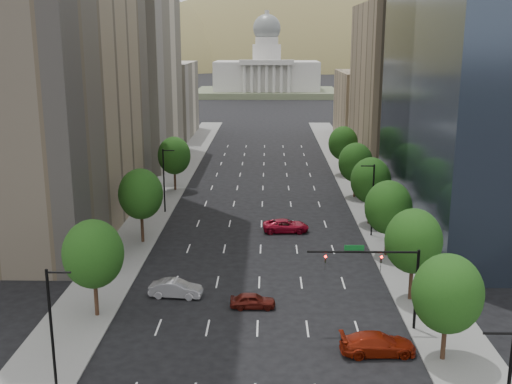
# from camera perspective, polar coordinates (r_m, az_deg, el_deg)

# --- Properties ---
(sidewalk_left) EXTENTS (6.00, 200.00, 0.15)m
(sidewalk_left) POSITION_cam_1_polar(r_m,az_deg,el_deg) (82.14, -10.37, -2.80)
(sidewalk_left) COLOR slate
(sidewalk_left) RESTS_ON ground
(sidewalk_right) EXTENTS (6.00, 200.00, 0.15)m
(sidewalk_right) POSITION_cam_1_polar(r_m,az_deg,el_deg) (81.83, 11.45, -2.92)
(sidewalk_right) COLOR slate
(sidewalk_right) RESTS_ON ground
(midrise_cream_left) EXTENTS (14.00, 30.00, 35.00)m
(midrise_cream_left) POSITION_cam_1_polar(r_m,az_deg,el_deg) (122.93, -11.18, 10.93)
(midrise_cream_left) COLOR beige
(midrise_cream_left) RESTS_ON ground
(filler_left) EXTENTS (14.00, 26.00, 18.00)m
(filler_left) POSITION_cam_1_polar(r_m,az_deg,el_deg) (155.87, -8.48, 8.49)
(filler_left) COLOR beige
(filler_left) RESTS_ON ground
(parking_tan_right) EXTENTS (14.00, 30.00, 30.00)m
(parking_tan_right) POSITION_cam_1_polar(r_m,az_deg,el_deg) (119.80, 12.98, 9.57)
(parking_tan_right) COLOR #8C7759
(parking_tan_right) RESTS_ON ground
(filler_right) EXTENTS (14.00, 26.00, 16.00)m
(filler_right) POSITION_cam_1_polar(r_m,az_deg,el_deg) (152.75, 10.35, 7.93)
(filler_right) COLOR #8C7759
(filler_right) RESTS_ON ground
(tree_right_0) EXTENTS (5.20, 5.20, 8.39)m
(tree_right_0) POSITION_cam_1_polar(r_m,az_deg,el_deg) (47.60, 17.34, -8.99)
(tree_right_0) COLOR #382316
(tree_right_0) RESTS_ON ground
(tree_right_1) EXTENTS (5.20, 5.20, 8.75)m
(tree_right_1) POSITION_cam_1_polar(r_m,az_deg,el_deg) (57.44, 14.40, -4.43)
(tree_right_1) COLOR #382316
(tree_right_1) RESTS_ON ground
(tree_right_2) EXTENTS (5.20, 5.20, 8.61)m
(tree_right_2) POSITION_cam_1_polar(r_m,az_deg,el_deg) (68.71, 12.17, -1.41)
(tree_right_2) COLOR #382316
(tree_right_2) RESTS_ON ground
(tree_right_3) EXTENTS (5.20, 5.20, 8.89)m
(tree_right_3) POSITION_cam_1_polar(r_m,az_deg,el_deg) (80.10, 10.59, 1.06)
(tree_right_3) COLOR #382316
(tree_right_3) RESTS_ON ground
(tree_right_4) EXTENTS (5.20, 5.20, 8.46)m
(tree_right_4) POSITION_cam_1_polar(r_m,az_deg,el_deg) (93.72, 9.22, 2.72)
(tree_right_4) COLOR #382316
(tree_right_4) RESTS_ON ground
(tree_right_5) EXTENTS (5.20, 5.20, 8.75)m
(tree_right_5) POSITION_cam_1_polar(r_m,az_deg,el_deg) (109.28, 8.09, 4.50)
(tree_right_5) COLOR #382316
(tree_right_5) RESTS_ON ground
(tree_left_0) EXTENTS (5.20, 5.20, 8.75)m
(tree_left_0) POSITION_cam_1_polar(r_m,az_deg,el_deg) (54.20, -14.86, -5.58)
(tree_left_0) COLOR #382316
(tree_left_0) RESTS_ON ground
(tree_left_1) EXTENTS (5.20, 5.20, 8.97)m
(tree_left_1) POSITION_cam_1_polar(r_m,az_deg,el_deg) (72.74, -10.64, -0.19)
(tree_left_1) COLOR #382316
(tree_left_1) RESTS_ON ground
(tree_left_2) EXTENTS (5.20, 5.20, 8.68)m
(tree_left_2) POSITION_cam_1_polar(r_m,az_deg,el_deg) (97.81, -7.60, 3.37)
(tree_left_2) COLOR #382316
(tree_left_2) RESTS_ON ground
(streetlight_rn) EXTENTS (1.70, 0.20, 9.00)m
(streetlight_rn) POSITION_cam_1_polar(r_m,az_deg,el_deg) (75.46, 10.74, -0.56)
(streetlight_rn) COLOR black
(streetlight_rn) RESTS_ON ground
(streetlight_ls) EXTENTS (1.70, 0.20, 9.00)m
(streetlight_ls) POSITION_cam_1_polar(r_m,az_deg,el_deg) (43.83, -18.37, -11.91)
(streetlight_ls) COLOR black
(streetlight_ls) RESTS_ON ground
(streetlight_ln) EXTENTS (1.70, 0.20, 9.00)m
(streetlight_ln) POSITION_cam_1_polar(r_m,az_deg,el_deg) (85.32, -8.50, 1.21)
(streetlight_ln) COLOR black
(streetlight_ln) RESTS_ON ground
(traffic_signal) EXTENTS (9.12, 0.40, 7.38)m
(traffic_signal) POSITION_cam_1_polar(r_m,az_deg,el_deg) (51.38, 12.05, -7.19)
(traffic_signal) COLOR black
(traffic_signal) RESTS_ON ground
(capitol) EXTENTS (60.00, 40.00, 35.20)m
(capitol) POSITION_cam_1_polar(r_m,az_deg,el_deg) (267.16, 0.99, 10.76)
(capitol) COLOR #596647
(capitol) RESTS_ON ground
(foothills) EXTENTS (720.00, 413.00, 263.00)m
(foothills) POSITION_cam_1_polar(r_m,az_deg,el_deg) (620.38, 4.32, 8.25)
(foothills) COLOR olive
(foothills) RESTS_ON ground
(car_red_near) EXTENTS (5.93, 2.72, 1.68)m
(car_red_near) POSITION_cam_1_polar(r_m,az_deg,el_deg) (49.25, 11.23, -13.64)
(car_red_near) COLOR maroon
(car_red_near) RESTS_ON ground
(car_maroon) EXTENTS (4.09, 1.70, 1.39)m
(car_maroon) POSITION_cam_1_polar(r_m,az_deg,el_deg) (55.93, -0.30, -10.04)
(car_maroon) COLOR #4B110C
(car_maroon) RESTS_ON ground
(car_silver) EXTENTS (5.06, 2.18, 1.62)m
(car_silver) POSITION_cam_1_polar(r_m,az_deg,el_deg) (58.61, -7.44, -8.87)
(car_silver) COLOR #ABAAB0
(car_silver) RESTS_ON ground
(car_red_far) EXTENTS (5.85, 2.92, 1.59)m
(car_red_far) POSITION_cam_1_polar(r_m,az_deg,el_deg) (77.09, 2.78, -3.14)
(car_red_far) COLOR maroon
(car_red_far) RESTS_ON ground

